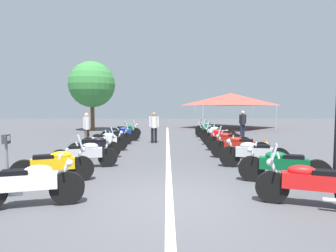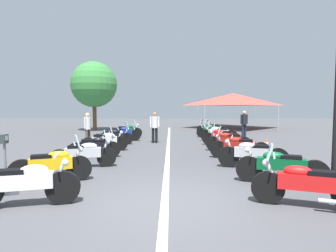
# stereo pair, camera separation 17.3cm
# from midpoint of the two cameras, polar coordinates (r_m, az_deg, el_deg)

# --- Properties ---
(ground_plane) EXTENTS (80.00, 80.00, 0.00)m
(ground_plane) POSITION_cam_midpoint_polar(r_m,az_deg,el_deg) (5.73, -0.60, -15.84)
(ground_plane) COLOR #4C4C51
(lane_centre_stripe) EXTENTS (27.03, 0.16, 0.01)m
(lane_centre_stripe) POSITION_cam_midpoint_polar(r_m,az_deg,el_deg) (12.00, -0.41, -5.28)
(lane_centre_stripe) COLOR beige
(lane_centre_stripe) RESTS_ON ground_plane
(motorcycle_left_row_0) EXTENTS (0.80, 2.04, 1.02)m
(motorcycle_left_row_0) POSITION_cam_midpoint_polar(r_m,az_deg,el_deg) (5.98, -28.03, -10.77)
(motorcycle_left_row_0) COLOR black
(motorcycle_left_row_0) RESTS_ON ground_plane
(motorcycle_left_row_1) EXTENTS (0.95, 1.91, 1.22)m
(motorcycle_left_row_1) POSITION_cam_midpoint_polar(r_m,az_deg,el_deg) (7.53, -23.50, -7.60)
(motorcycle_left_row_1) COLOR black
(motorcycle_left_row_1) RESTS_ON ground_plane
(motorcycle_left_row_2) EXTENTS (0.79, 2.05, 1.20)m
(motorcycle_left_row_2) POSITION_cam_midpoint_polar(r_m,az_deg,el_deg) (9.05, -17.62, -5.60)
(motorcycle_left_row_2) COLOR black
(motorcycle_left_row_2) RESTS_ON ground_plane
(motorcycle_left_row_3) EXTENTS (0.77, 1.95, 1.20)m
(motorcycle_left_row_3) POSITION_cam_midpoint_polar(r_m,az_deg,el_deg) (10.66, -15.57, -4.14)
(motorcycle_left_row_3) COLOR black
(motorcycle_left_row_3) RESTS_ON ground_plane
(motorcycle_left_row_4) EXTENTS (0.84, 1.97, 1.00)m
(motorcycle_left_row_4) POSITION_cam_midpoint_polar(r_m,az_deg,el_deg) (12.17, -13.62, -3.12)
(motorcycle_left_row_4) COLOR black
(motorcycle_left_row_4) RESTS_ON ground_plane
(motorcycle_left_row_5) EXTENTS (1.03, 1.97, 1.20)m
(motorcycle_left_row_5) POSITION_cam_midpoint_polar(r_m,az_deg,el_deg) (14.01, -11.96, -2.14)
(motorcycle_left_row_5) COLOR black
(motorcycle_left_row_5) RESTS_ON ground_plane
(motorcycle_left_row_6) EXTENTS (0.77, 2.13, 1.20)m
(motorcycle_left_row_6) POSITION_cam_midpoint_polar(r_m,az_deg,el_deg) (15.55, -10.19, -1.50)
(motorcycle_left_row_6) COLOR black
(motorcycle_left_row_6) RESTS_ON ground_plane
(motorcycle_left_row_7) EXTENTS (0.90, 1.95, 1.00)m
(motorcycle_left_row_7) POSITION_cam_midpoint_polar(r_m,az_deg,el_deg) (17.13, -9.31, -1.02)
(motorcycle_left_row_7) COLOR black
(motorcycle_left_row_7) RESTS_ON ground_plane
(motorcycle_right_row_0) EXTENTS (0.95, 2.02, 1.21)m
(motorcycle_right_row_0) POSITION_cam_midpoint_polar(r_m,az_deg,el_deg) (5.97, 27.13, -10.72)
(motorcycle_right_row_0) COLOR black
(motorcycle_right_row_0) RESTS_ON ground_plane
(motorcycle_right_row_1) EXTENTS (0.97, 2.13, 1.01)m
(motorcycle_right_row_1) POSITION_cam_midpoint_polar(r_m,az_deg,el_deg) (7.43, 22.48, -7.77)
(motorcycle_right_row_1) COLOR black
(motorcycle_right_row_1) RESTS_ON ground_plane
(motorcycle_right_row_2) EXTENTS (0.87, 2.14, 1.02)m
(motorcycle_right_row_2) POSITION_cam_midpoint_polar(r_m,az_deg,el_deg) (9.00, 17.12, -5.60)
(motorcycle_right_row_2) COLOR black
(motorcycle_right_row_2) RESTS_ON ground_plane
(motorcycle_right_row_3) EXTENTS (0.89, 2.16, 1.22)m
(motorcycle_right_row_3) POSITION_cam_midpoint_polar(r_m,az_deg,el_deg) (10.49, 14.39, -4.16)
(motorcycle_right_row_3) COLOR black
(motorcycle_right_row_3) RESTS_ON ground_plane
(motorcycle_right_row_4) EXTENTS (0.78, 1.99, 1.21)m
(motorcycle_right_row_4) POSITION_cam_midpoint_polar(r_m,az_deg,el_deg) (12.20, 12.18, -3.02)
(motorcycle_right_row_4) COLOR black
(motorcycle_right_row_4) RESTS_ON ground_plane
(motorcycle_right_row_5) EXTENTS (0.92, 1.93, 1.21)m
(motorcycle_right_row_5) POSITION_cam_midpoint_polar(r_m,az_deg,el_deg) (13.92, 10.75, -2.14)
(motorcycle_right_row_5) COLOR black
(motorcycle_right_row_5) RESTS_ON ground_plane
(motorcycle_right_row_6) EXTENTS (1.00, 2.04, 1.22)m
(motorcycle_right_row_6) POSITION_cam_midpoint_polar(r_m,az_deg,el_deg) (15.60, 10.03, -1.45)
(motorcycle_right_row_6) COLOR black
(motorcycle_right_row_6) RESTS_ON ground_plane
(motorcycle_right_row_7) EXTENTS (1.01, 1.96, 1.20)m
(motorcycle_right_row_7) POSITION_cam_midpoint_polar(r_m,az_deg,el_deg) (17.31, 8.73, -0.93)
(motorcycle_right_row_7) COLOR black
(motorcycle_right_row_7) RESTS_ON ground_plane
(motorcycle_right_row_8) EXTENTS (1.00, 1.98, 1.02)m
(motorcycle_right_row_8) POSITION_cam_midpoint_polar(r_m,az_deg,el_deg) (18.89, 8.55, -0.50)
(motorcycle_right_row_8) COLOR black
(motorcycle_right_row_8) RESTS_ON ground_plane
(parking_meter) EXTENTS (0.19, 0.14, 1.29)m
(parking_meter) POSITION_cam_midpoint_polar(r_m,az_deg,el_deg) (7.60, -31.57, -4.50)
(parking_meter) COLOR slate
(parking_meter) RESTS_ON ground_plane
(traffic_cone_0) EXTENTS (0.36, 0.36, 0.61)m
(traffic_cone_0) POSITION_cam_midpoint_polar(r_m,az_deg,el_deg) (14.68, -17.15, -2.62)
(traffic_cone_0) COLOR orange
(traffic_cone_0) RESTS_ON ground_plane
(traffic_cone_1) EXTENTS (0.36, 0.36, 0.61)m
(traffic_cone_1) POSITION_cam_midpoint_polar(r_m,az_deg,el_deg) (12.81, 19.59, -3.62)
(traffic_cone_1) COLOR orange
(traffic_cone_1) RESTS_ON ground_plane
(bystander_0) EXTENTS (0.32, 0.50, 1.71)m
(bystander_0) POSITION_cam_midpoint_polar(r_m,az_deg,el_deg) (17.40, 15.26, 0.80)
(bystander_0) COLOR #1E2338
(bystander_0) RESTS_ON ground_plane
(bystander_1) EXTENTS (0.51, 0.32, 1.66)m
(bystander_1) POSITION_cam_midpoint_polar(r_m,az_deg,el_deg) (14.18, -17.14, -0.10)
(bystander_1) COLOR brown
(bystander_1) RESTS_ON ground_plane
(bystander_2) EXTENTS (0.32, 0.53, 1.67)m
(bystander_2) POSITION_cam_midpoint_polar(r_m,az_deg,el_deg) (14.55, -3.33, 0.20)
(bystander_2) COLOR black
(bystander_2) RESTS_ON ground_plane
(roadside_tree_0) EXTENTS (3.72, 3.72, 5.65)m
(roadside_tree_0) POSITION_cam_midpoint_polar(r_m,az_deg,el_deg) (23.06, -16.02, 8.43)
(roadside_tree_0) COLOR brown
(roadside_tree_0) RESTS_ON ground_plane
(event_tent) EXTENTS (6.58, 6.58, 3.20)m
(event_tent) POSITION_cam_midpoint_polar(r_m,az_deg,el_deg) (25.36, 13.01, 5.52)
(event_tent) COLOR #E54C3F
(event_tent) RESTS_ON ground_plane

